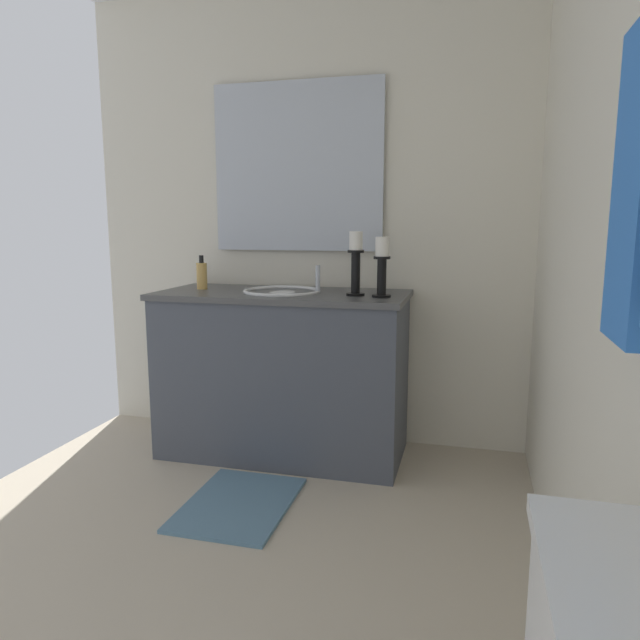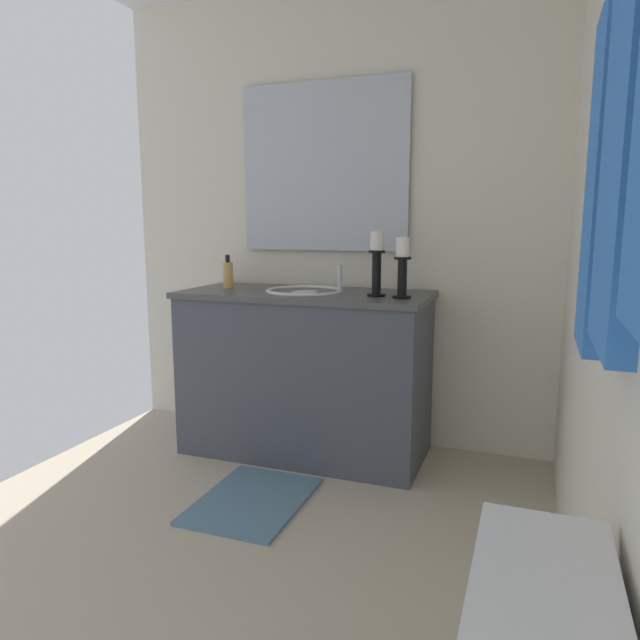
# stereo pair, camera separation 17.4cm
# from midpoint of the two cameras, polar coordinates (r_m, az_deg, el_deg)

# --- Properties ---
(floor) EXTENTS (3.16, 2.48, 0.02)m
(floor) POSITION_cam_midpoint_polar(r_m,az_deg,el_deg) (2.19, -16.63, -24.80)
(floor) COLOR beige
(floor) RESTS_ON ground
(wall_back) EXTENTS (3.16, 0.04, 2.45)m
(wall_back) POSITION_cam_midpoint_polar(r_m,az_deg,el_deg) (1.55, 24.36, 9.21)
(wall_back) COLOR silver
(wall_back) RESTS_ON ground
(wall_left) EXTENTS (0.04, 2.48, 2.45)m
(wall_left) POSITION_cam_midpoint_polar(r_m,az_deg,el_deg) (3.26, -2.99, 9.75)
(wall_left) COLOR silver
(wall_left) RESTS_ON ground
(vanity_cabinet) EXTENTS (0.58, 1.29, 0.86)m
(vanity_cabinet) POSITION_cam_midpoint_polar(r_m,az_deg,el_deg) (3.06, -5.30, -5.26)
(vanity_cabinet) COLOR #474C56
(vanity_cabinet) RESTS_ON ground
(sink_basin) EXTENTS (0.40, 0.40, 0.24)m
(sink_basin) POSITION_cam_midpoint_polar(r_m,az_deg,el_deg) (2.99, -5.39, 2.02)
(sink_basin) COLOR white
(sink_basin) RESTS_ON vanity_cabinet
(mirror) EXTENTS (0.02, 0.94, 0.89)m
(mirror) POSITION_cam_midpoint_polar(r_m,az_deg,el_deg) (3.24, -3.85, 14.77)
(mirror) COLOR silver
(candle_holder_tall) EXTENTS (0.09, 0.09, 0.29)m
(candle_holder_tall) POSITION_cam_midpoint_polar(r_m,az_deg,el_deg) (2.75, 4.30, 5.37)
(candle_holder_tall) COLOR black
(candle_holder_tall) RESTS_ON vanity_cabinet
(candle_holder_short) EXTENTS (0.09, 0.09, 0.31)m
(candle_holder_short) POSITION_cam_midpoint_polar(r_m,az_deg,el_deg) (2.81, 1.75, 5.75)
(candle_holder_short) COLOR black
(candle_holder_short) RESTS_ON vanity_cabinet
(soap_bottle) EXTENTS (0.06, 0.06, 0.18)m
(soap_bottle) POSITION_cam_midpoint_polar(r_m,az_deg,el_deg) (3.18, -13.09, 4.30)
(soap_bottle) COLOR #E5B259
(soap_bottle) RESTS_ON vanity_cabinet
(towel_near_vanity) EXTENTS (0.20, 0.03, 0.53)m
(towel_near_vanity) POSITION_cam_midpoint_polar(r_m,az_deg,el_deg) (1.08, 24.44, 11.89)
(towel_near_vanity) COLOR blue
(towel_near_vanity) RESTS_ON towel_bar
(bath_mat) EXTENTS (0.60, 0.44, 0.02)m
(bath_mat) POSITION_cam_midpoint_polar(r_m,az_deg,el_deg) (2.67, -9.95, -17.39)
(bath_mat) COLOR slate
(bath_mat) RESTS_ON ground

